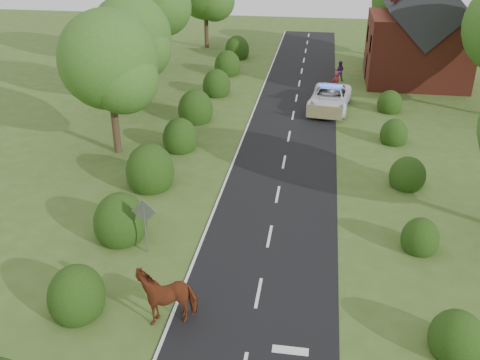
% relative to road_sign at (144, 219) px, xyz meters
% --- Properties ---
extents(ground, '(120.00, 120.00, 0.00)m').
position_rel_road_sign_xyz_m(ground, '(5.00, -2.00, -1.65)').
color(ground, '#415A1F').
extents(road, '(6.00, 70.00, 0.02)m').
position_rel_road_sign_xyz_m(road, '(5.00, 13.00, -1.64)').
color(road, black).
rests_on(road, ground).
extents(road_markings, '(4.96, 70.00, 0.01)m').
position_rel_road_sign_xyz_m(road_markings, '(3.40, 10.93, -1.63)').
color(road_markings, white).
rests_on(road_markings, road).
extents(hedgerow_left, '(2.75, 50.41, 3.00)m').
position_rel_road_sign_xyz_m(hedgerow_left, '(-1.51, 9.69, -0.91)').
color(hedgerow_left, '#17330C').
rests_on(hedgerow_left, ground).
extents(hedgerow_right, '(2.10, 45.78, 2.10)m').
position_rel_road_sign_xyz_m(hedgerow_right, '(11.60, 9.21, -1.10)').
color(hedgerow_right, '#17330C').
rests_on(hedgerow_right, ground).
extents(tree_left_a, '(5.74, 5.60, 8.38)m').
position_rel_road_sign_xyz_m(tree_left_a, '(-4.75, 9.86, 3.69)').
color(tree_left_a, '#332316').
rests_on(tree_left_a, ground).
extents(tree_left_b, '(5.74, 5.60, 8.07)m').
position_rel_road_sign_xyz_m(tree_left_b, '(-6.25, 17.86, 3.39)').
color(tree_left_b, '#332316').
rests_on(tree_left_b, ground).
extents(tree_right_c, '(6.15, 6.00, 8.58)m').
position_rel_road_sign_xyz_m(tree_right_c, '(14.27, 35.85, 3.69)').
color(tree_right_c, '#332316').
rests_on(tree_right_c, ground).
extents(road_sign, '(1.06, 0.08, 2.53)m').
position_rel_road_sign_xyz_m(road_sign, '(0.00, 0.00, 0.00)').
color(road_sign, gray).
rests_on(road_sign, ground).
extents(house, '(8.00, 7.40, 9.17)m').
position_rel_road_sign_xyz_m(house, '(14.49, 28.00, 2.13)').
color(house, maroon).
rests_on(house, ground).
extents(cow, '(2.72, 2.10, 1.72)m').
position_rel_road_sign_xyz_m(cow, '(1.97, -3.72, -0.80)').
color(cow, '#622E15').
rests_on(cow, ground).
extents(police_van, '(3.40, 6.27, 1.80)m').
position_rel_road_sign_xyz_m(police_van, '(7.50, 19.83, -0.83)').
color(police_van, white).
rests_on(police_van, ground).
extents(pedestrian_red, '(0.78, 0.75, 1.80)m').
position_rel_road_sign_xyz_m(pedestrian_red, '(7.92, 23.33, -0.75)').
color(pedestrian_red, '#A2212F').
rests_on(pedestrian_red, ground).
extents(pedestrian_purple, '(0.87, 0.71, 1.68)m').
position_rel_road_sign_xyz_m(pedestrian_purple, '(8.29, 27.54, -0.81)').
color(pedestrian_purple, '#662E76').
rests_on(pedestrian_purple, ground).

